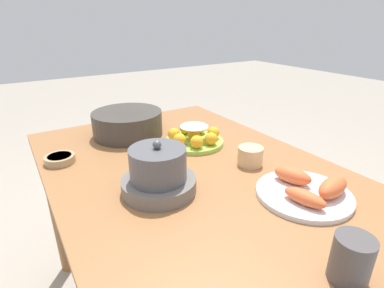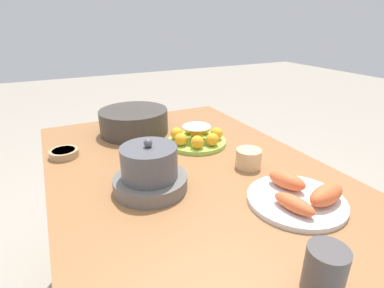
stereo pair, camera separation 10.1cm
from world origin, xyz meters
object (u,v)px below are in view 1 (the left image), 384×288
cake_plate (194,137)px  warming_pot (158,173)px  serving_bowl (128,123)px  sauce_bowl (60,159)px  dining_table (190,193)px  seafood_platter (307,190)px  cup_far (351,259)px  cup_near (250,156)px

cake_plate → warming_pot: bearing=131.5°
serving_bowl → sauce_bowl: bearing=113.0°
dining_table → warming_pot: 0.23m
sauce_bowl → seafood_platter: bearing=-137.6°
sauce_bowl → dining_table: bearing=-126.1°
serving_bowl → seafood_platter: bearing=-161.2°
seafood_platter → warming_pot: 0.41m
serving_bowl → cup_far: 0.93m
dining_table → cup_near: size_ratio=14.72×
cake_plate → serving_bowl: serving_bowl is taller
cup_far → dining_table: bearing=0.8°
sauce_bowl → cup_near: 0.64m
dining_table → serving_bowl: bearing=9.5°
sauce_bowl → seafood_platter: seafood_platter is taller
dining_table → cup_near: 0.24m
serving_bowl → cup_far: serving_bowl is taller
sauce_bowl → cup_far: 0.89m
sauce_bowl → seafood_platter: 0.79m
dining_table → warming_pot: bearing=118.5°
dining_table → warming_pot: (-0.08, 0.15, 0.16)m
serving_bowl → cup_near: 0.53m
dining_table → cake_plate: cake_plate is taller
cake_plate → cup_near: cake_plate is taller
cake_plate → cup_near: (-0.25, -0.06, 0.00)m
cup_far → warming_pot: size_ratio=0.45×
cake_plate → cup_far: (-0.70, 0.11, 0.02)m
dining_table → cake_plate: (0.15, -0.12, 0.13)m
warming_pot → sauce_bowl: bearing=30.7°
dining_table → cup_near: (-0.09, -0.18, 0.13)m
seafood_platter → cup_near: (0.23, -0.00, 0.01)m
cup_near → sauce_bowl: bearing=56.7°
cake_plate → sauce_bowl: (0.10, 0.47, -0.02)m
dining_table → cup_near: bearing=-117.1°
cake_plate → warming_pot: warming_pot is taller
serving_bowl → seafood_platter: (-0.71, -0.24, -0.03)m
serving_bowl → seafood_platter: serving_bowl is taller
seafood_platter → warming_pot: bearing=53.8°
dining_table → cup_far: cup_far is taller
cake_plate → dining_table: bearing=143.0°
dining_table → seafood_platter: seafood_platter is taller
cup_far → sauce_bowl: bearing=24.2°
dining_table → seafood_platter: 0.39m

